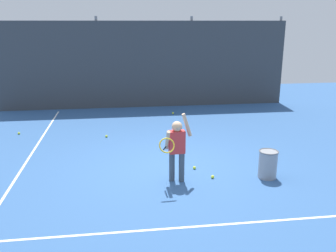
{
  "coord_description": "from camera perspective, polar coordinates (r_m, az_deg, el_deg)",
  "views": [
    {
      "loc": [
        -0.97,
        -7.16,
        3.0
      ],
      "look_at": [
        0.04,
        0.26,
        0.85
      ],
      "focal_mm": 38.98,
      "sensor_mm": 36.0,
      "label": 1
    }
  ],
  "objects": [
    {
      "name": "tennis_ball_4",
      "position": [
        10.86,
        -22.28,
        -1.06
      ],
      "size": [
        0.07,
        0.07,
        0.07
      ],
      "primitive_type": "sphere",
      "color": "#CCE033",
      "rests_on": "ground"
    },
    {
      "name": "tennis_ball_5",
      "position": [
        7.36,
        6.99,
        -7.89
      ],
      "size": [
        0.07,
        0.07,
        0.07
      ],
      "primitive_type": "sphere",
      "color": "#CCE033",
      "rests_on": "ground"
    },
    {
      "name": "court_line_baseline",
      "position": [
        5.74,
        3.23,
        -15.5
      ],
      "size": [
        9.0,
        0.05,
        0.0
      ],
      "primitive_type": "cube",
      "color": "white",
      "rests_on": "ground"
    },
    {
      "name": "tennis_ball_0",
      "position": [
        12.26,
        0.78,
        2.02
      ],
      "size": [
        0.07,
        0.07,
        0.07
      ],
      "primitive_type": "sphere",
      "color": "#CCE033",
      "rests_on": "ground"
    },
    {
      "name": "court_line_sideline",
      "position": [
        8.94,
        -20.93,
        -4.68
      ],
      "size": [
        0.05,
        9.0,
        0.0
      ],
      "primitive_type": "cube",
      "color": "white",
      "rests_on": "ground"
    },
    {
      "name": "tennis_ball_2",
      "position": [
        7.76,
        4.16,
        -6.52
      ],
      "size": [
        0.07,
        0.07,
        0.07
      ],
      "primitive_type": "sphere",
      "color": "#CCE033",
      "rests_on": "ground"
    },
    {
      "name": "tennis_ball_3",
      "position": [
        9.94,
        -9.6,
        -1.57
      ],
      "size": [
        0.07,
        0.07,
        0.07
      ],
      "primitive_type": "sphere",
      "color": "#CCE033",
      "rests_on": "ground"
    },
    {
      "name": "tennis_player",
      "position": [
        6.93,
        1.34,
        -3.13
      ],
      "size": [
        0.69,
        0.6,
        1.35
      ],
      "rotation": [
        0.0,
        0.0,
        0.05
      ],
      "color": "#3F4C59",
      "rests_on": "ground"
    },
    {
      "name": "fence_post_2",
      "position": [
        13.41,
        3.6,
        9.97
      ],
      "size": [
        0.09,
        0.09,
        3.18
      ],
      "primitive_type": "cylinder",
      "color": "slate",
      "rests_on": "ground"
    },
    {
      "name": "fence_post_3",
      "position": [
        14.43,
        16.77,
        9.76
      ],
      "size": [
        0.09,
        0.09,
        3.18
      ],
      "primitive_type": "cylinder",
      "color": "slate",
      "rests_on": "ground"
    },
    {
      "name": "ground_plane",
      "position": [
        7.82,
        -0.05,
        -6.54
      ],
      "size": [
        20.0,
        20.0,
        0.0
      ],
      "primitive_type": "plane",
      "color": "#335B93"
    },
    {
      "name": "fence_post_1",
      "position": [
        13.17,
        -10.86,
        9.6
      ],
      "size": [
        0.09,
        0.09,
        3.18
      ],
      "primitive_type": "cylinder",
      "color": "slate",
      "rests_on": "ground"
    },
    {
      "name": "ball_hopper",
      "position": [
        7.52,
        15.35,
        -5.74
      ],
      "size": [
        0.38,
        0.38,
        0.56
      ],
      "color": "gray",
      "rests_on": "ground"
    },
    {
      "name": "back_fence_windscreen",
      "position": [
        13.14,
        -3.54,
        9.51
      ],
      "size": [
        10.21,
        0.08,
        3.03
      ],
      "primitive_type": "cube",
      "color": "#383D42",
      "rests_on": "ground"
    }
  ]
}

